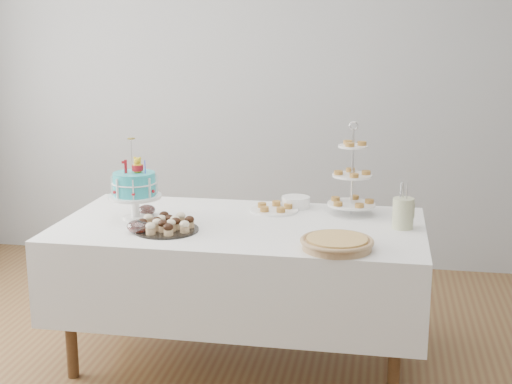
% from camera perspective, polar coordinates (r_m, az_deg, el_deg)
% --- Properties ---
extents(floor, '(5.00, 5.00, 0.00)m').
position_cam_1_polar(floor, '(3.78, -2.13, -15.07)').
color(floor, brown).
rests_on(floor, ground).
extents(walls, '(5.04, 4.04, 2.70)m').
position_cam_1_polar(walls, '(3.36, -2.33, 5.66)').
color(walls, '#A4A7A9').
rests_on(walls, floor).
extents(table, '(1.92, 1.02, 0.77)m').
position_cam_1_polar(table, '(3.83, -1.23, -5.80)').
color(table, white).
rests_on(table, floor).
extents(birthday_cake, '(0.29, 0.29, 0.44)m').
position_cam_1_polar(birthday_cake, '(3.87, -9.66, -0.45)').
color(birthday_cake, white).
rests_on(birthday_cake, table).
extents(cupcake_tray, '(0.33, 0.33, 0.08)m').
position_cam_1_polar(cupcake_tray, '(3.65, -7.20, -2.54)').
color(cupcake_tray, black).
rests_on(cupcake_tray, table).
extents(pie, '(0.35, 0.35, 0.05)m').
position_cam_1_polar(pie, '(3.35, 6.49, -4.06)').
color(pie, tan).
rests_on(pie, table).
extents(tiered_stand, '(0.27, 0.27, 0.52)m').
position_cam_1_polar(tiered_stand, '(3.93, 7.70, 1.28)').
color(tiered_stand, silver).
rests_on(tiered_stand, table).
extents(plate_stack, '(0.16, 0.16, 0.06)m').
position_cam_1_polar(plate_stack, '(4.09, 3.20, -0.82)').
color(plate_stack, white).
rests_on(plate_stack, table).
extents(pastry_plate, '(0.27, 0.27, 0.04)m').
position_cam_1_polar(pastry_plate, '(4.01, 1.48, -1.31)').
color(pastry_plate, white).
rests_on(pastry_plate, table).
extents(jam_bowl_a, '(0.11, 0.11, 0.07)m').
position_cam_1_polar(jam_bowl_a, '(3.64, -9.41, -2.76)').
color(jam_bowl_a, silver).
rests_on(jam_bowl_a, table).
extents(jam_bowl_b, '(0.10, 0.10, 0.06)m').
position_cam_1_polar(jam_bowl_b, '(3.98, -8.74, -1.43)').
color(jam_bowl_b, silver).
rests_on(jam_bowl_b, table).
extents(utensil_pitcher, '(0.11, 0.11, 0.24)m').
position_cam_1_polar(utensil_pitcher, '(3.73, 11.69, -1.58)').
color(utensil_pitcher, beige).
rests_on(utensil_pitcher, table).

